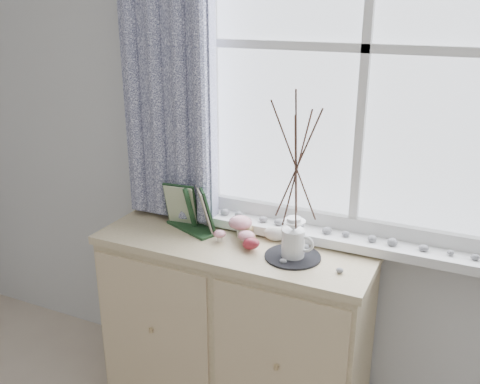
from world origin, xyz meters
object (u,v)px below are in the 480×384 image
at_px(botanical_book, 189,209).
at_px(toadstool_cluster, 239,227).
at_px(sideboard, 234,327).
at_px(twig_pitcher, 296,162).

distance_m(botanical_book, toadstool_cluster, 0.24).
xyz_separation_m(sideboard, twig_pitcher, (0.28, -0.03, 0.82)).
bearing_deg(toadstool_cluster, twig_pitcher, -13.74).
distance_m(sideboard, twig_pitcher, 0.87).
bearing_deg(toadstool_cluster, sideboard, -103.08).
distance_m(botanical_book, twig_pitcher, 0.59).
bearing_deg(twig_pitcher, botanical_book, 175.01).
xyz_separation_m(botanical_book, twig_pitcher, (0.50, -0.05, 0.29)).
height_order(botanical_book, toadstool_cluster, botanical_book).
xyz_separation_m(sideboard, toadstool_cluster, (0.01, 0.04, 0.48)).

